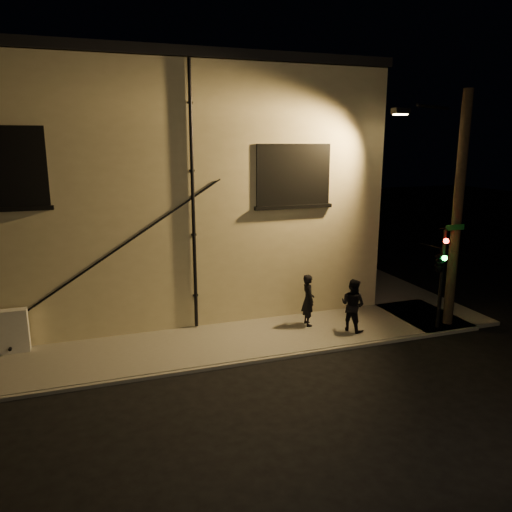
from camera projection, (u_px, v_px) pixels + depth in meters
name	position (u px, v px, depth m)	size (l,w,h in m)	color
ground	(280.00, 358.00, 14.31)	(90.00, 90.00, 0.00)	black
sidewalk	(267.00, 305.00, 18.73)	(21.00, 16.00, 0.12)	slate
building	(134.00, 182.00, 20.64)	(16.20, 12.23, 8.80)	beige
pedestrian_a	(308.00, 300.00, 16.40)	(0.63, 0.41, 1.73)	black
pedestrian_b	(353.00, 305.00, 15.93)	(0.83, 0.65, 1.71)	black
traffic_signal	(440.00, 261.00, 15.68)	(1.26, 2.00, 3.39)	black
streetlamp_pole	(455.00, 207.00, 15.91)	(2.04, 1.40, 7.65)	black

